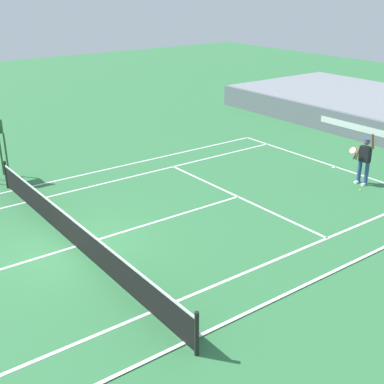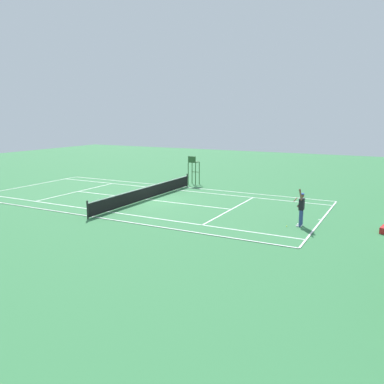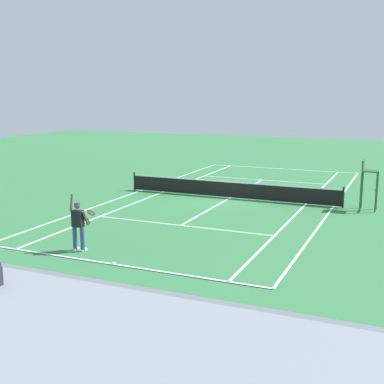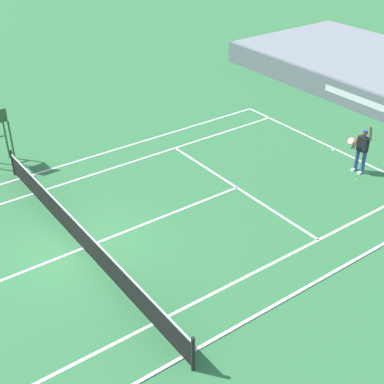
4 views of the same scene
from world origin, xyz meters
TOP-DOWN VIEW (x-y plane):
  - ground_plane at (0.00, 0.00)m, footprint 80.00×80.00m
  - court at (0.00, 0.00)m, footprint 11.08×23.88m
  - net at (0.00, 0.00)m, footprint 11.98×0.10m
  - tennis_player at (1.86, 11.11)m, footprint 0.76×0.63m
  - tennis_ball at (2.28, 10.50)m, footprint 0.07×0.07m
  - umpire_chair at (-7.06, 0.00)m, footprint 0.77×0.77m

SIDE VIEW (x-z plane):
  - ground_plane at x=0.00m, z-range 0.00..0.00m
  - court at x=0.00m, z-range 0.00..0.02m
  - tennis_ball at x=2.28m, z-range 0.00..0.07m
  - net at x=0.00m, z-range -0.01..1.06m
  - tennis_player at x=1.86m, z-range -0.05..2.04m
  - umpire_chair at x=-7.06m, z-range 0.34..2.78m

